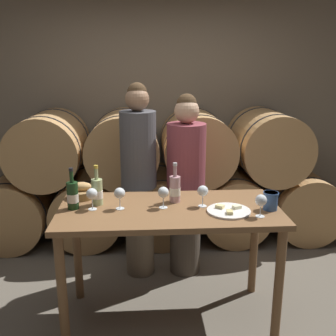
{
  "coord_description": "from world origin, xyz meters",
  "views": [
    {
      "loc": [
        -0.17,
        -2.58,
        1.88
      ],
      "look_at": [
        0.0,
        0.15,
        1.13
      ],
      "focal_mm": 42.0,
      "sensor_mm": 36.0,
      "label": 1
    }
  ],
  "objects_px": {
    "wine_bottle_red": "(73,195)",
    "wine_glass_far_right": "(261,201)",
    "person_left": "(139,180)",
    "blue_crock": "(271,200)",
    "cheese_plate": "(229,211)",
    "wine_glass_left": "(120,194)",
    "person_right": "(186,185)",
    "wine_glass_center": "(163,193)",
    "tasting_table": "(169,224)",
    "wine_bottle_rose": "(175,189)",
    "wine_glass_right": "(203,191)",
    "bread_basket": "(82,192)",
    "wine_glass_far_left": "(92,194)",
    "wine_bottle_white": "(97,192)"
  },
  "relations": [
    {
      "from": "wine_bottle_red",
      "to": "wine_glass_far_right",
      "type": "xyz_separation_m",
      "value": [
        1.26,
        -0.22,
        0.01
      ]
    },
    {
      "from": "person_left",
      "to": "blue_crock",
      "type": "relative_size",
      "value": 13.69
    },
    {
      "from": "cheese_plate",
      "to": "wine_glass_left",
      "type": "relative_size",
      "value": 1.94
    },
    {
      "from": "person_right",
      "to": "wine_glass_center",
      "type": "height_order",
      "value": "person_right"
    },
    {
      "from": "wine_glass_left",
      "to": "wine_glass_far_right",
      "type": "bearing_deg",
      "value": -12.13
    },
    {
      "from": "wine_glass_far_right",
      "to": "tasting_table",
      "type": "bearing_deg",
      "value": 161.27
    },
    {
      "from": "wine_bottle_rose",
      "to": "wine_glass_right",
      "type": "distance_m",
      "value": 0.22
    },
    {
      "from": "wine_bottle_red",
      "to": "bread_basket",
      "type": "bearing_deg",
      "value": 83.49
    },
    {
      "from": "person_right",
      "to": "wine_glass_far_left",
      "type": "bearing_deg",
      "value": -136.82
    },
    {
      "from": "person_right",
      "to": "wine_bottle_rose",
      "type": "bearing_deg",
      "value": -104.17
    },
    {
      "from": "person_left",
      "to": "cheese_plate",
      "type": "bearing_deg",
      "value": -51.63
    },
    {
      "from": "bread_basket",
      "to": "cheese_plate",
      "type": "distance_m",
      "value": 1.1
    },
    {
      "from": "wine_bottle_red",
      "to": "wine_glass_right",
      "type": "height_order",
      "value": "wine_bottle_red"
    },
    {
      "from": "person_right",
      "to": "wine_bottle_red",
      "type": "xyz_separation_m",
      "value": [
        -0.86,
        -0.65,
        0.15
      ]
    },
    {
      "from": "person_right",
      "to": "wine_glass_center",
      "type": "xyz_separation_m",
      "value": [
        -0.23,
        -0.68,
        0.17
      ]
    },
    {
      "from": "person_right",
      "to": "bread_basket",
      "type": "height_order",
      "value": "person_right"
    },
    {
      "from": "cheese_plate",
      "to": "wine_bottle_rose",
      "type": "bearing_deg",
      "value": 147.34
    },
    {
      "from": "blue_crock",
      "to": "wine_glass_right",
      "type": "relative_size",
      "value": 0.81
    },
    {
      "from": "wine_bottle_white",
      "to": "wine_glass_far_right",
      "type": "distance_m",
      "value": 1.14
    },
    {
      "from": "wine_glass_left",
      "to": "wine_glass_center",
      "type": "distance_m",
      "value": 0.3
    },
    {
      "from": "wine_bottle_white",
      "to": "wine_bottle_rose",
      "type": "bearing_deg",
      "value": 2.42
    },
    {
      "from": "bread_basket",
      "to": "wine_glass_far_left",
      "type": "xyz_separation_m",
      "value": [
        0.11,
        -0.25,
        0.07
      ]
    },
    {
      "from": "person_left",
      "to": "wine_glass_left",
      "type": "relative_size",
      "value": 11.1
    },
    {
      "from": "blue_crock",
      "to": "wine_glass_right",
      "type": "distance_m",
      "value": 0.47
    },
    {
      "from": "wine_glass_right",
      "to": "tasting_table",
      "type": "bearing_deg",
      "value": -176.66
    },
    {
      "from": "wine_bottle_red",
      "to": "bread_basket",
      "type": "relative_size",
      "value": 1.48
    },
    {
      "from": "wine_glass_right",
      "to": "wine_bottle_white",
      "type": "bearing_deg",
      "value": 173.61
    },
    {
      "from": "blue_crock",
      "to": "wine_glass_right",
      "type": "bearing_deg",
      "value": 169.03
    },
    {
      "from": "cheese_plate",
      "to": "person_left",
      "type": "bearing_deg",
      "value": 128.37
    },
    {
      "from": "wine_glass_far_left",
      "to": "wine_glass_center",
      "type": "height_order",
      "value": "same"
    },
    {
      "from": "person_right",
      "to": "wine_bottle_white",
      "type": "height_order",
      "value": "person_right"
    },
    {
      "from": "wine_bottle_red",
      "to": "wine_glass_far_left",
      "type": "height_order",
      "value": "wine_bottle_red"
    },
    {
      "from": "tasting_table",
      "to": "wine_bottle_red",
      "type": "relative_size",
      "value": 5.27
    },
    {
      "from": "wine_glass_right",
      "to": "wine_glass_left",
      "type": "bearing_deg",
      "value": -178.7
    },
    {
      "from": "bread_basket",
      "to": "wine_glass_right",
      "type": "relative_size",
      "value": 1.29
    },
    {
      "from": "person_right",
      "to": "cheese_plate",
      "type": "xyz_separation_m",
      "value": [
        0.21,
        -0.78,
        0.06
      ]
    },
    {
      "from": "wine_glass_center",
      "to": "wine_glass_far_right",
      "type": "bearing_deg",
      "value": -17.28
    },
    {
      "from": "wine_bottle_rose",
      "to": "bread_basket",
      "type": "relative_size",
      "value": 1.48
    },
    {
      "from": "wine_bottle_white",
      "to": "person_right",
      "type": "bearing_deg",
      "value": 39.77
    },
    {
      "from": "person_right",
      "to": "wine_bottle_white",
      "type": "relative_size",
      "value": 5.57
    },
    {
      "from": "wine_bottle_red",
      "to": "wine_glass_right",
      "type": "distance_m",
      "value": 0.91
    },
    {
      "from": "wine_glass_center",
      "to": "wine_glass_right",
      "type": "bearing_deg",
      "value": 3.56
    },
    {
      "from": "wine_glass_right",
      "to": "wine_glass_far_right",
      "type": "relative_size",
      "value": 1.0
    },
    {
      "from": "bread_basket",
      "to": "wine_glass_center",
      "type": "relative_size",
      "value": 1.29
    },
    {
      "from": "wine_bottle_white",
      "to": "bread_basket",
      "type": "relative_size",
      "value": 1.46
    },
    {
      "from": "tasting_table",
      "to": "wine_bottle_rose",
      "type": "bearing_deg",
      "value": 68.01
    },
    {
      "from": "person_right",
      "to": "wine_glass_far_left",
      "type": "distance_m",
      "value": 1.01
    },
    {
      "from": "wine_bottle_white",
      "to": "wine_bottle_rose",
      "type": "relative_size",
      "value": 0.99
    },
    {
      "from": "cheese_plate",
      "to": "wine_glass_far_right",
      "type": "height_order",
      "value": "wine_glass_far_right"
    },
    {
      "from": "wine_bottle_white",
      "to": "wine_glass_left",
      "type": "xyz_separation_m",
      "value": [
        0.17,
        -0.1,
        0.01
      ]
    }
  ]
}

